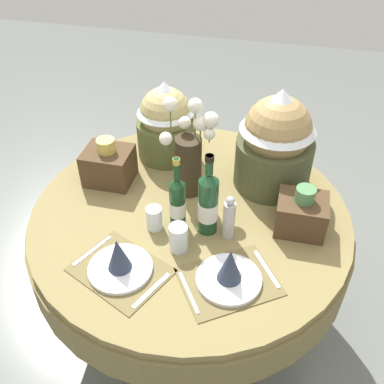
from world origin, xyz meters
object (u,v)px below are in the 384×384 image
flower_vase (190,153)px  gift_tub_back_right (277,137)px  tumbler_near_right (178,238)px  woven_basket_side_right (301,213)px  place_setting_left (119,262)px  wine_bottle_left (208,203)px  gift_tub_back_left (166,118)px  pepper_mill (229,219)px  place_setting_right (229,273)px  wine_bottle_centre (177,202)px  dining_table (190,234)px  woven_basket_side_left (109,164)px  tumbler_mid (154,218)px

flower_vase → gift_tub_back_right: size_ratio=0.97×
tumbler_near_right → woven_basket_side_right: (0.45, 0.23, 0.02)m
place_setting_left → wine_bottle_left: 0.41m
flower_vase → gift_tub_back_left: size_ratio=1.17×
pepper_mill → woven_basket_side_right: size_ratio=0.99×
flower_vase → gift_tub_back_right: 0.38m
place_setting_left → tumbler_near_right: bearing=41.3°
gift_tub_back_left → flower_vase: bearing=-54.9°
place_setting_right → wine_bottle_centre: (-0.26, 0.25, 0.07)m
wine_bottle_left → pepper_mill: bearing=-11.4°
wine_bottle_left → gift_tub_back_left: 0.58m
dining_table → tumbler_near_right: (0.01, -0.22, 0.20)m
tumbler_near_right → gift_tub_back_left: size_ratio=0.29×
wine_bottle_left → tumbler_near_right: (-0.09, -0.13, -0.09)m
gift_tub_back_left → gift_tub_back_right: gift_tub_back_right is taller
pepper_mill → gift_tub_back_left: size_ratio=0.52×
wine_bottle_centre → gift_tub_back_left: (-0.18, 0.48, 0.08)m
pepper_mill → woven_basket_side_left: size_ratio=0.93×
wine_bottle_left → pepper_mill: wine_bottle_left is taller
dining_table → tumbler_near_right: 0.30m
tumbler_near_right → gift_tub_back_left: gift_tub_back_left is taller
pepper_mill → dining_table: bearing=149.4°
pepper_mill → wine_bottle_centre: bearing=174.2°
flower_vase → tumbler_near_right: (0.04, -0.36, -0.14)m
place_setting_right → wine_bottle_left: (-0.13, 0.25, 0.10)m
dining_table → gift_tub_back_right: size_ratio=2.95×
flower_vase → woven_basket_side_left: 0.40m
place_setting_right → wine_bottle_centre: wine_bottle_centre is taller
place_setting_left → flower_vase: bearing=74.9°
place_setting_left → wine_bottle_centre: 0.34m
wine_bottle_centre → gift_tub_back_left: gift_tub_back_left is taller
woven_basket_side_left → pepper_mill: bearing=-21.8°
gift_tub_back_right → woven_basket_side_right: 0.35m
tumbler_near_right → tumbler_mid: tumbler_near_right is taller
place_setting_right → gift_tub_back_left: size_ratio=1.09×
flower_vase → wine_bottle_centre: (0.00, -0.22, -0.08)m
tumbler_near_right → tumbler_mid: 0.16m
tumbler_near_right → place_setting_left: bearing=-138.7°
wine_bottle_centre → gift_tub_back_left: size_ratio=0.84×
place_setting_left → woven_basket_side_left: 0.56m
dining_table → pepper_mill: pepper_mill is taller
woven_basket_side_right → tumbler_mid: bearing=-167.0°
flower_vase → tumbler_near_right: size_ratio=3.98×
place_setting_right → woven_basket_side_right: woven_basket_side_right is taller
woven_basket_side_left → wine_bottle_centre: bearing=-29.6°
wine_bottle_centre → tumbler_near_right: wine_bottle_centre is taller
wine_bottle_left → pepper_mill: 0.10m
wine_bottle_centre → tumbler_near_right: size_ratio=2.87×
place_setting_right → woven_basket_side_right: (0.23, 0.34, 0.03)m
place_setting_right → wine_bottle_centre: 0.37m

